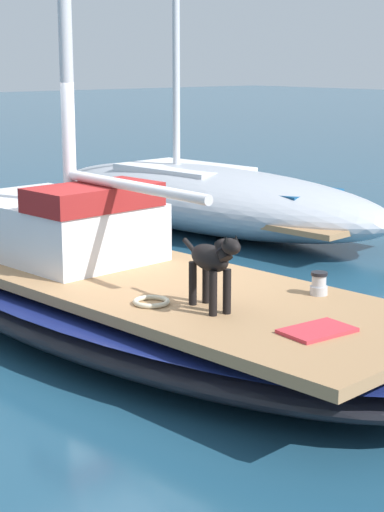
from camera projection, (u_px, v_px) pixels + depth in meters
The scene contains 8 objects.
ground_plane at pixel (128, 336), 8.63m from camera, with size 120.00×120.00×0.00m, color navy.
sailboat_main at pixel (128, 304), 8.55m from camera, with size 3.05×7.40×0.66m.
cabin_house at pixel (59, 224), 9.17m from camera, with size 1.56×2.32×0.84m.
dog_black at pixel (212, 262), 7.13m from camera, with size 0.33×0.93×0.70m.
deck_winch at pixel (319, 284), 7.68m from camera, with size 0.16×0.16×0.21m.
coiled_rope at pixel (151, 302), 7.40m from camera, with size 0.32×0.32×0.04m, color beige.
deck_towel at pixel (317, 331), 6.63m from camera, with size 0.56×0.36×0.03m, color #C6333D.
moored_boat_starboard_side at pixel (207, 197), 13.90m from camera, with size 3.01×7.15×5.86m.
Camera 1 is at (-4.81, -6.70, 2.73)m, focal length 59.97 mm.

